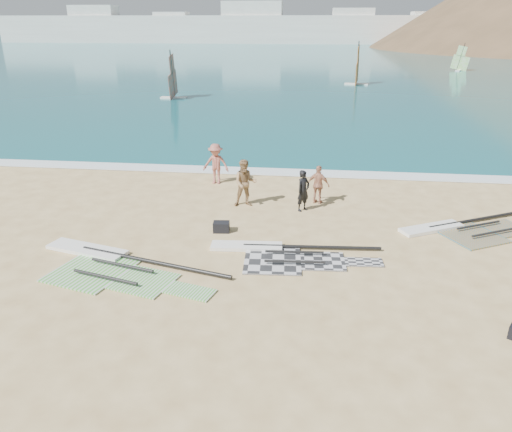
# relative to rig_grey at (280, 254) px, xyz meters

# --- Properties ---
(ground) EXTENTS (300.00, 300.00, 0.00)m
(ground) POSITION_rel_rig_grey_xyz_m (0.47, -3.27, -0.05)
(ground) COLOR #E5C286
(ground) RESTS_ON ground
(sea) EXTENTS (300.00, 240.00, 0.06)m
(sea) POSITION_rel_rig_grey_xyz_m (0.47, 128.73, -0.05)
(sea) COLOR #0D5B61
(sea) RESTS_ON ground
(surf_line) EXTENTS (300.00, 1.20, 0.04)m
(surf_line) POSITION_rel_rig_grey_xyz_m (0.47, 9.03, -0.05)
(surf_line) COLOR white
(surf_line) RESTS_ON ground
(far_town) EXTENTS (160.00, 8.00, 12.00)m
(far_town) POSITION_rel_rig_grey_xyz_m (-15.26, 146.73, 4.44)
(far_town) COLOR white
(far_town) RESTS_ON ground
(rig_grey) EXTENTS (5.47, 2.20, 0.20)m
(rig_grey) POSITION_rel_rig_grey_xyz_m (0.00, 0.00, 0.00)
(rig_grey) COLOR #28292B
(rig_grey) RESTS_ON ground
(rig_green) EXTENTS (6.32, 3.34, 0.21)m
(rig_green) POSITION_rel_rig_grey_xyz_m (-5.02, -1.33, 0.00)
(rig_green) COLOR green
(rig_green) RESTS_ON ground
(rig_orange) EXTENTS (5.60, 3.82, 0.20)m
(rig_orange) POSITION_rel_rig_grey_xyz_m (6.36, 2.77, 0.00)
(rig_orange) COLOR orange
(rig_orange) RESTS_ON ground
(gear_bag_near) EXTENTS (0.59, 0.45, 0.35)m
(gear_bag_near) POSITION_rel_rig_grey_xyz_m (-2.17, 1.63, 0.13)
(gear_bag_near) COLOR black
(gear_bag_near) RESTS_ON ground
(person_wetsuit) EXTENTS (0.68, 0.69, 1.61)m
(person_wetsuit) POSITION_rel_rig_grey_xyz_m (0.58, 4.06, 0.75)
(person_wetsuit) COLOR black
(person_wetsuit) RESTS_ON ground
(beachgoer_left) EXTENTS (1.04, 0.88, 1.88)m
(beachgoer_left) POSITION_rel_rig_grey_xyz_m (-1.70, 4.31, 0.89)
(beachgoer_left) COLOR #98764F
(beachgoer_left) RESTS_ON ground
(beachgoer_mid) EXTENTS (1.23, 0.77, 1.82)m
(beachgoer_mid) POSITION_rel_rig_grey_xyz_m (-3.41, 7.04, 0.86)
(beachgoer_mid) COLOR #9F594D
(beachgoer_mid) RESTS_ON ground
(beachgoer_back) EXTENTS (0.99, 0.67, 1.56)m
(beachgoer_back) POSITION_rel_rig_grey_xyz_m (1.16, 4.96, 0.73)
(beachgoer_back) COLOR tan
(beachgoer_back) RESTS_ON ground
(windsurfer_left) EXTENTS (2.43, 2.98, 4.44)m
(windsurfer_left) POSITION_rel_rig_grey_xyz_m (-12.35, 31.95, 1.24)
(windsurfer_left) COLOR white
(windsurfer_left) RESTS_ON ground
(windsurfer_centre) EXTENTS (2.70, 3.18, 4.78)m
(windsurfer_centre) POSITION_rel_rig_grey_xyz_m (5.29, 44.69, 1.31)
(windsurfer_centre) COLOR white
(windsurfer_centre) RESTS_ON ground
(windsurfer_right) EXTENTS (2.34, 2.16, 3.86)m
(windsurfer_right) POSITION_rel_rig_grey_xyz_m (21.06, 63.16, 1.12)
(windsurfer_right) COLOR white
(windsurfer_right) RESTS_ON ground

